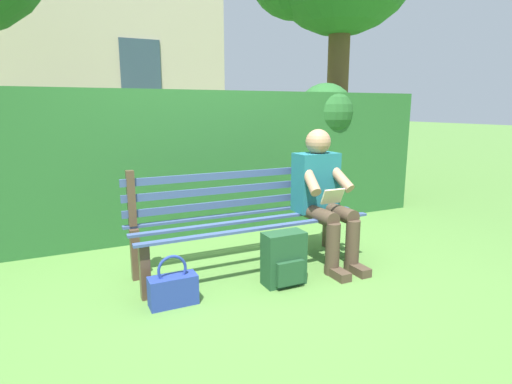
% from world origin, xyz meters
% --- Properties ---
extents(ground, '(60.00, 60.00, 0.00)m').
position_xyz_m(ground, '(0.00, 0.00, 0.00)').
color(ground, '#517F38').
extents(park_bench, '(1.99, 0.54, 0.87)m').
position_xyz_m(park_bench, '(0.00, -0.09, 0.45)').
color(park_bench, '#4C3828').
rests_on(park_bench, ground).
extents(person_seated, '(0.44, 0.73, 1.16)m').
position_xyz_m(person_seated, '(-0.65, 0.10, 0.61)').
color(person_seated, '#1E6672').
rests_on(person_seated, ground).
extents(hedge_backdrop, '(5.75, 0.86, 1.64)m').
position_xyz_m(hedge_backdrop, '(0.04, -1.45, 0.80)').
color(hedge_backdrop, '#265B28').
rests_on(hedge_backdrop, ground).
extents(backpack, '(0.32, 0.24, 0.41)m').
position_xyz_m(backpack, '(-0.10, 0.40, 0.20)').
color(backpack, '#1E4728').
rests_on(backpack, ground).
extents(handbag, '(0.33, 0.14, 0.36)m').
position_xyz_m(handbag, '(0.76, 0.37, 0.12)').
color(handbag, navy).
rests_on(handbag, ground).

